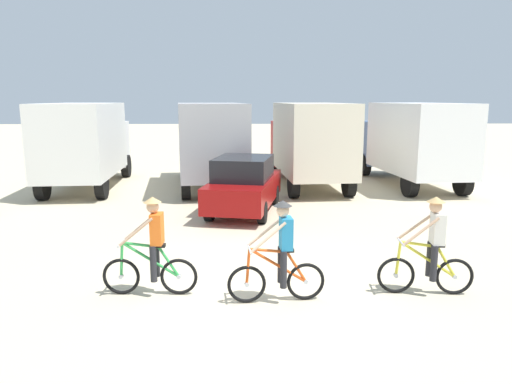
# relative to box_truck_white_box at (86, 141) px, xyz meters

# --- Properties ---
(ground_plane) EXTENTS (120.00, 120.00, 0.00)m
(ground_plane) POSITION_rel_box_truck_white_box_xyz_m (6.43, -10.09, -1.87)
(ground_plane) COLOR beige
(box_truck_white_box) EXTENTS (2.80, 6.89, 3.35)m
(box_truck_white_box) POSITION_rel_box_truck_white_box_xyz_m (0.00, 0.00, 0.00)
(box_truck_white_box) COLOR white
(box_truck_white_box) RESTS_ON ground
(box_truck_grey_hauler) EXTENTS (3.22, 7.00, 3.35)m
(box_truck_grey_hauler) POSITION_rel_box_truck_white_box_xyz_m (4.87, 0.04, 0.00)
(box_truck_grey_hauler) COLOR #9E9EA3
(box_truck_grey_hauler) RESTS_ON ground
(box_truck_cream_rv) EXTENTS (2.85, 6.90, 3.35)m
(box_truck_cream_rv) POSITION_rel_box_truck_white_box_xyz_m (8.85, 0.18, 0.00)
(box_truck_cream_rv) COLOR beige
(box_truck_cream_rv) RESTS_ON ground
(box_truck_avon_van) EXTENTS (2.91, 6.92, 3.35)m
(box_truck_avon_van) POSITION_rel_box_truck_white_box_xyz_m (13.07, 0.28, 0.00)
(box_truck_avon_van) COLOR white
(box_truck_avon_van) RESTS_ON ground
(sedan_parked) EXTENTS (2.56, 4.47, 1.76)m
(sedan_parked) POSITION_rel_box_truck_white_box_xyz_m (6.23, -4.35, -0.99)
(sedan_parked) COLOR maroon
(sedan_parked) RESTS_ON ground
(cyclist_orange_shirt) EXTENTS (1.73, 0.52, 1.82)m
(cyclist_orange_shirt) POSITION_rel_box_truck_white_box_xyz_m (4.57, -10.80, -1.03)
(cyclist_orange_shirt) COLOR black
(cyclist_orange_shirt) RESTS_ON ground
(cyclist_cowboy_hat) EXTENTS (1.73, 0.52, 1.82)m
(cyclist_cowboy_hat) POSITION_rel_box_truck_white_box_xyz_m (6.85, -11.16, -1.03)
(cyclist_cowboy_hat) COLOR black
(cyclist_cowboy_hat) RESTS_ON ground
(cyclist_near_camera) EXTENTS (1.73, 0.52, 1.82)m
(cyclist_near_camera) POSITION_rel_box_truck_white_box_xyz_m (9.58, -10.90, -1.03)
(cyclist_near_camera) COLOR black
(cyclist_near_camera) RESTS_ON ground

